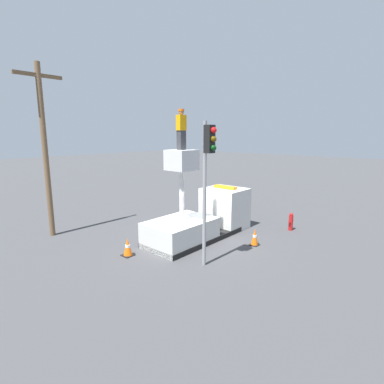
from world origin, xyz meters
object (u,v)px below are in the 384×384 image
worker (181,130)px  utility_pole (45,146)px  traffic_light_pole (208,166)px  traffic_cone_curbside (255,237)px  bucket_truck (203,218)px  traffic_cone_rear (128,247)px  fire_hydrant (291,222)px

worker → utility_pole: bearing=121.2°
utility_pole → traffic_light_pole: bearing=-73.7°
traffic_light_pole → traffic_cone_curbside: size_ratio=6.97×
bucket_truck → traffic_cone_rear: (-4.05, 0.76, -0.57)m
worker → traffic_cone_rear: worker is taller
fire_hydrant → traffic_cone_curbside: bearing=174.4°
traffic_light_pole → traffic_cone_curbside: (3.21, -0.26, -3.53)m
utility_pole → worker: bearing=-58.8°
fire_hydrant → utility_pole: bearing=135.3°
traffic_cone_rear → traffic_light_pole: bearing=-65.7°
bucket_truck → worker: size_ratio=3.47×
worker → fire_hydrant: (5.33, -2.95, -4.79)m
traffic_cone_curbside → utility_pole: 10.91m
fire_hydrant → traffic_cone_curbside: fire_hydrant is taller
bucket_truck → traffic_light_pole: bearing=-137.9°
traffic_light_pole → fire_hydrant: size_ratio=5.81×
fire_hydrant → traffic_cone_rear: 8.69m
worker → utility_pole: 6.79m
worker → traffic_cone_curbside: size_ratio=2.20×
traffic_cone_rear → worker: bearing=-16.8°
traffic_cone_curbside → bucket_truck: bearing=102.4°
fire_hydrant → traffic_cone_curbside: size_ratio=1.20×
worker → traffic_cone_rear: bearing=163.2°
traffic_light_pole → traffic_cone_curbside: bearing=-4.5°
traffic_cone_curbside → fire_hydrant: bearing=-5.6°
worker → traffic_light_pole: bearing=-115.0°
traffic_cone_curbside → traffic_light_pole: bearing=175.5°
bucket_truck → fire_hydrant: (3.81, -2.95, -0.47)m
fire_hydrant → utility_pole: (-8.83, 8.72, 4.02)m
worker → fire_hydrant: bearing=-29.0°
worker → fire_hydrant: worker is taller
traffic_light_pole → traffic_cone_rear: (-1.42, 3.14, -3.55)m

